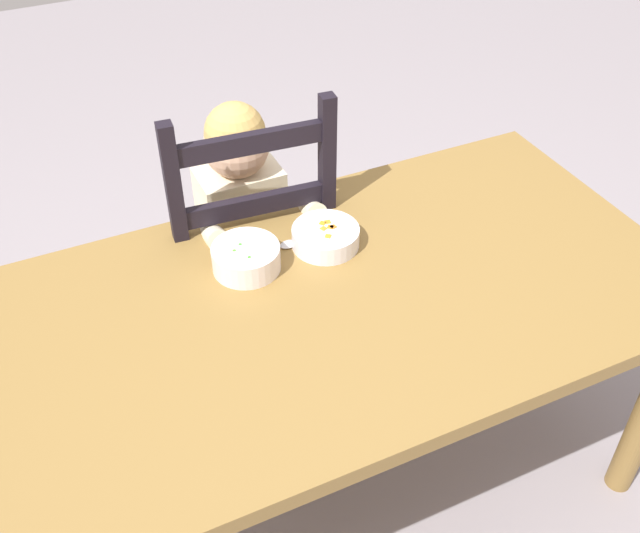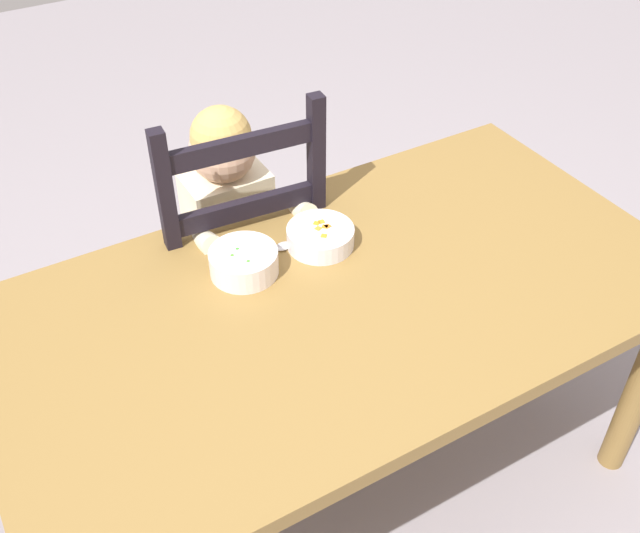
{
  "view_description": "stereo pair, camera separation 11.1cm",
  "coord_description": "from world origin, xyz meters",
  "px_view_note": "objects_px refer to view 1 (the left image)",
  "views": [
    {
      "loc": [
        -0.57,
        -1.09,
        1.82
      ],
      "look_at": [
        -0.03,
        0.05,
        0.75
      ],
      "focal_mm": 41.98,
      "sensor_mm": 36.0,
      "label": 1
    },
    {
      "loc": [
        -0.67,
        -1.04,
        1.82
      ],
      "look_at": [
        -0.03,
        0.05,
        0.75
      ],
      "focal_mm": 41.98,
      "sensor_mm": 36.0,
      "label": 2
    }
  ],
  "objects_px": {
    "bowl_of_peas": "(246,257)",
    "bowl_of_carrots": "(326,236)",
    "dining_table": "(341,322)",
    "child_figure": "(245,217)",
    "dining_chair": "(247,261)",
    "spoon": "(296,242)"
  },
  "relations": [
    {
      "from": "bowl_of_peas",
      "to": "bowl_of_carrots",
      "type": "distance_m",
      "value": 0.2
    },
    {
      "from": "dining_table",
      "to": "child_figure",
      "type": "relative_size",
      "value": 1.66
    },
    {
      "from": "dining_table",
      "to": "child_figure",
      "type": "xyz_separation_m",
      "value": [
        -0.06,
        0.47,
        0.01
      ]
    },
    {
      "from": "dining_chair",
      "to": "spoon",
      "type": "distance_m",
      "value": 0.36
    },
    {
      "from": "dining_table",
      "to": "bowl_of_peas",
      "type": "distance_m",
      "value": 0.26
    },
    {
      "from": "bowl_of_peas",
      "to": "dining_table",
      "type": "bearing_deg",
      "value": -47.43
    },
    {
      "from": "dining_chair",
      "to": "bowl_of_peas",
      "type": "height_order",
      "value": "dining_chair"
    },
    {
      "from": "dining_table",
      "to": "bowl_of_carrots",
      "type": "height_order",
      "value": "bowl_of_carrots"
    },
    {
      "from": "dining_chair",
      "to": "dining_table",
      "type": "bearing_deg",
      "value": -82.33
    },
    {
      "from": "dining_chair",
      "to": "bowl_of_carrots",
      "type": "relative_size",
      "value": 6.26
    },
    {
      "from": "child_figure",
      "to": "dining_chair",
      "type": "bearing_deg",
      "value": 165.63
    },
    {
      "from": "bowl_of_peas",
      "to": "bowl_of_carrots",
      "type": "relative_size",
      "value": 0.98
    },
    {
      "from": "dining_table",
      "to": "bowl_of_carrots",
      "type": "bearing_deg",
      "value": 76.19
    },
    {
      "from": "child_figure",
      "to": "bowl_of_peas",
      "type": "relative_size",
      "value": 5.99
    },
    {
      "from": "dining_chair",
      "to": "child_figure",
      "type": "relative_size",
      "value": 1.07
    },
    {
      "from": "dining_chair",
      "to": "child_figure",
      "type": "bearing_deg",
      "value": -14.37
    },
    {
      "from": "bowl_of_carrots",
      "to": "spoon",
      "type": "height_order",
      "value": "bowl_of_carrots"
    },
    {
      "from": "child_figure",
      "to": "spoon",
      "type": "bearing_deg",
      "value": -81.47
    },
    {
      "from": "child_figure",
      "to": "bowl_of_carrots",
      "type": "distance_m",
      "value": 0.33
    },
    {
      "from": "spoon",
      "to": "bowl_of_peas",
      "type": "bearing_deg",
      "value": -165.48
    },
    {
      "from": "child_figure",
      "to": "dining_table",
      "type": "bearing_deg",
      "value": -82.87
    },
    {
      "from": "child_figure",
      "to": "bowl_of_peas",
      "type": "distance_m",
      "value": 0.33
    }
  ]
}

